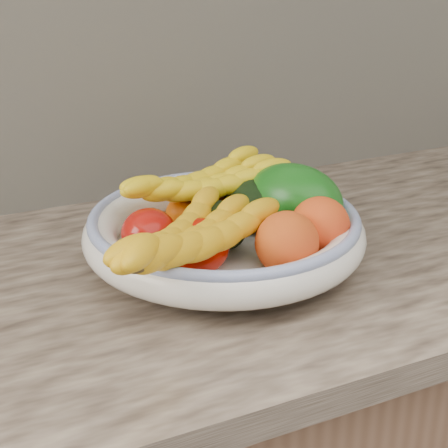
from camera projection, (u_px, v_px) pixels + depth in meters
fruit_bowl at (224, 232)px, 0.95m from camera, size 0.39×0.39×0.08m
clementine_back_left at (182, 212)px, 1.00m from camera, size 0.06×0.06×0.04m
clementine_back_right at (219, 200)px, 1.05m from camera, size 0.06×0.06×0.05m
clementine_back_mid at (201, 209)px, 1.02m from camera, size 0.07×0.07×0.05m
tomato_left at (149, 233)px, 0.91m from camera, size 0.09×0.09×0.07m
tomato_near_left at (198, 246)px, 0.87m from camera, size 0.10×0.10×0.07m
avocado_center at (221, 225)px, 0.93m from camera, size 0.07×0.09×0.06m
avocado_right at (252, 203)px, 1.01m from camera, size 0.09×0.12×0.08m
green_mango at (293, 201)px, 0.99m from camera, size 0.19×0.19×0.13m
peach_front at (287, 243)px, 0.87m from camera, size 0.09×0.09×0.08m
peach_right at (320, 226)px, 0.92m from camera, size 0.10×0.10×0.08m
banana_bunch_back at (203, 188)px, 1.00m from camera, size 0.29×0.15×0.08m
banana_bunch_front at (190, 244)px, 0.83m from camera, size 0.32×0.28×0.09m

